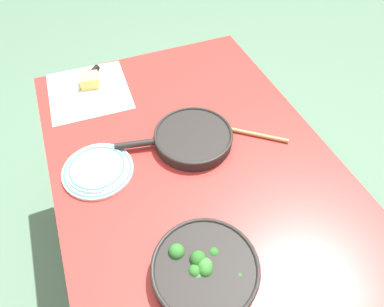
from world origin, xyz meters
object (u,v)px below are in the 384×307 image
(cheese_block, at_px, (90,80))
(wooden_spoon, at_px, (231,129))
(skillet_eggs, at_px, (192,137))
(dinner_plate_stack, at_px, (98,169))
(skillet_broccoli, at_px, (204,270))
(grater_knife, at_px, (86,80))

(cheese_block, bearing_deg, wooden_spoon, 42.92)
(skillet_eggs, height_order, dinner_plate_stack, skillet_eggs)
(cheese_block, bearing_deg, dinner_plate_stack, -7.89)
(skillet_broccoli, bearing_deg, grater_knife, -128.71)
(skillet_broccoli, xyz_separation_m, wooden_spoon, (-0.46, 0.30, -0.02))
(grater_knife, height_order, dinner_plate_stack, dinner_plate_stack)
(grater_knife, distance_m, dinner_plate_stack, 0.51)
(wooden_spoon, bearing_deg, cheese_block, -8.81)
(skillet_broccoli, bearing_deg, cheese_block, -129.30)
(grater_knife, bearing_deg, skillet_broccoli, 52.81)
(dinner_plate_stack, bearing_deg, grater_knife, 174.25)
(wooden_spoon, relative_size, dinner_plate_stack, 1.19)
(skillet_eggs, height_order, wooden_spoon, skillet_eggs)
(skillet_eggs, distance_m, cheese_block, 0.54)
(grater_knife, relative_size, cheese_block, 2.48)
(grater_knife, relative_size, dinner_plate_stack, 0.89)
(skillet_broccoli, relative_size, grater_knife, 1.61)
(grater_knife, bearing_deg, cheese_block, 68.11)
(grater_knife, xyz_separation_m, dinner_plate_stack, (0.50, -0.05, 0.00))
(skillet_broccoli, distance_m, cheese_block, 0.93)
(skillet_eggs, relative_size, dinner_plate_stack, 1.75)
(skillet_broccoli, xyz_separation_m, dinner_plate_stack, (-0.45, -0.19, -0.02))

